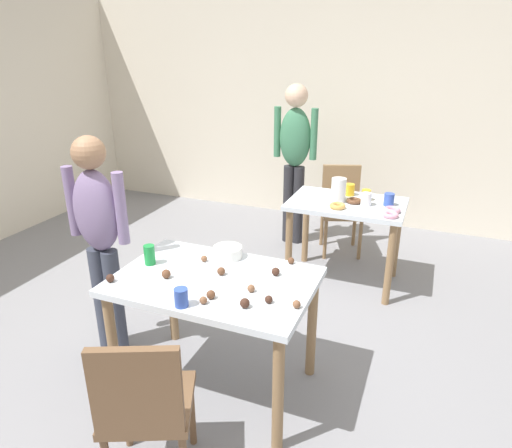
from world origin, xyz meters
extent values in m
plane|color=gray|center=(0.00, 0.00, 0.00)|extent=(6.40, 6.40, 0.00)
cube|color=beige|center=(0.00, 3.20, 1.30)|extent=(6.40, 0.10, 2.60)
cube|color=silver|center=(0.08, -0.07, 0.73)|extent=(1.13, 0.76, 0.04)
cylinder|color=olive|center=(-0.43, -0.39, 0.35)|extent=(0.06, 0.06, 0.71)
cylinder|color=olive|center=(0.58, -0.39, 0.35)|extent=(0.06, 0.06, 0.71)
cylinder|color=olive|center=(-0.43, 0.25, 0.35)|extent=(0.06, 0.06, 0.71)
cylinder|color=olive|center=(0.58, 0.25, 0.35)|extent=(0.06, 0.06, 0.71)
cube|color=silver|center=(0.51, 1.57, 0.73)|extent=(0.96, 0.65, 0.04)
cylinder|color=olive|center=(0.08, 1.31, 0.35)|extent=(0.06, 0.06, 0.71)
cylinder|color=olive|center=(0.93, 1.31, 0.35)|extent=(0.06, 0.06, 0.71)
cylinder|color=olive|center=(0.08, 1.84, 0.35)|extent=(0.06, 0.06, 0.71)
cylinder|color=olive|center=(0.93, 1.84, 0.35)|extent=(0.06, 0.06, 0.71)
cube|color=brown|center=(0.07, -0.75, 0.43)|extent=(0.53, 0.53, 0.04)
cube|color=brown|center=(0.14, -0.91, 0.66)|extent=(0.36, 0.19, 0.42)
cylinder|color=brown|center=(-0.16, -0.66, 0.21)|extent=(0.04, 0.04, 0.41)
cylinder|color=brown|center=(0.16, -0.52, 0.21)|extent=(0.04, 0.04, 0.41)
cube|color=olive|center=(0.36, 2.18, 0.43)|extent=(0.51, 0.51, 0.04)
cube|color=olive|center=(0.30, 2.35, 0.66)|extent=(0.37, 0.17, 0.42)
cylinder|color=olive|center=(0.57, 2.08, 0.21)|extent=(0.04, 0.04, 0.41)
cylinder|color=olive|center=(0.25, 1.96, 0.21)|extent=(0.04, 0.04, 0.41)
cylinder|color=olive|center=(0.46, 2.40, 0.21)|extent=(0.04, 0.04, 0.41)
cylinder|color=olive|center=(0.14, 2.28, 0.21)|extent=(0.04, 0.04, 0.41)
cylinder|color=#383D4C|center=(-0.82, 0.00, 0.38)|extent=(0.11, 0.11, 0.76)
cylinder|color=#383D4C|center=(-0.71, 0.00, 0.38)|extent=(0.11, 0.11, 0.76)
ellipsoid|color=slate|center=(-0.77, 0.00, 1.02)|extent=(0.32, 0.20, 0.53)
sphere|color=#997051|center=(-0.77, 0.00, 1.39)|extent=(0.20, 0.20, 0.20)
cylinder|color=slate|center=(-0.96, 0.00, 1.06)|extent=(0.07, 0.07, 0.45)
cylinder|color=slate|center=(-0.58, 0.00, 1.06)|extent=(0.07, 0.07, 0.45)
cylinder|color=#28282D|center=(-0.12, 2.26, 0.42)|extent=(0.11, 0.11, 0.83)
cylinder|color=#28282D|center=(-0.23, 2.26, 0.42)|extent=(0.11, 0.11, 0.83)
ellipsoid|color=#3D7A56|center=(-0.18, 2.26, 1.13)|extent=(0.32, 0.20, 0.59)
sphere|color=beige|center=(-0.18, 2.26, 1.54)|extent=(0.23, 0.23, 0.23)
cylinder|color=#3D7A56|center=(0.01, 2.26, 1.17)|extent=(0.07, 0.07, 0.50)
cylinder|color=#3D7A56|center=(-0.37, 2.26, 1.17)|extent=(0.07, 0.07, 0.50)
cylinder|color=white|center=(0.03, 0.21, 0.79)|extent=(0.18, 0.18, 0.07)
cylinder|color=#198438|center=(-0.37, -0.05, 0.81)|extent=(0.07, 0.07, 0.12)
cube|color=silver|center=(-0.22, 0.19, 0.75)|extent=(0.17, 0.02, 0.01)
cylinder|color=#3351B2|center=(0.06, -0.39, 0.80)|extent=(0.07, 0.07, 0.10)
sphere|color=#3D2319|center=(0.46, -0.20, 0.77)|extent=(0.04, 0.04, 0.04)
sphere|color=brown|center=(0.15, -0.33, 0.77)|extent=(0.04, 0.04, 0.04)
sphere|color=brown|center=(0.42, 0.28, 0.77)|extent=(0.04, 0.04, 0.04)
sphere|color=brown|center=(0.33, -0.13, 0.77)|extent=(0.04, 0.04, 0.04)
sphere|color=#3D2319|center=(0.36, -0.29, 0.78)|extent=(0.05, 0.05, 0.05)
sphere|color=brown|center=(0.10, -0.01, 0.77)|extent=(0.05, 0.05, 0.05)
sphere|color=#3D2319|center=(-0.44, -0.32, 0.77)|extent=(0.05, 0.05, 0.05)
sphere|color=brown|center=(-0.08, 0.10, 0.77)|extent=(0.04, 0.04, 0.04)
sphere|color=brown|center=(0.60, -0.19, 0.77)|extent=(0.04, 0.04, 0.04)
sphere|color=brown|center=(-0.18, -0.16, 0.78)|extent=(0.05, 0.05, 0.05)
sphere|color=#3D2319|center=(0.39, 0.10, 0.77)|extent=(0.05, 0.05, 0.05)
sphere|color=brown|center=(0.16, -0.27, 0.77)|extent=(0.05, 0.05, 0.05)
cylinder|color=white|center=(0.43, 1.55, 0.85)|extent=(0.12, 0.12, 0.20)
cylinder|color=yellow|center=(0.49, 1.76, 0.80)|extent=(0.09, 0.09, 0.10)
cylinder|color=white|center=(0.67, 1.54, 0.80)|extent=(0.09, 0.09, 0.11)
cylinder|color=yellow|center=(0.65, 1.68, 0.80)|extent=(0.08, 0.08, 0.09)
cylinder|color=#3351B2|center=(0.84, 1.61, 0.80)|extent=(0.08, 0.08, 0.10)
torus|color=pink|center=(0.89, 1.45, 0.77)|extent=(0.13, 0.13, 0.04)
torus|color=gold|center=(0.47, 1.38, 0.77)|extent=(0.13, 0.13, 0.04)
torus|color=pink|center=(0.89, 1.33, 0.77)|extent=(0.12, 0.12, 0.04)
torus|color=brown|center=(0.57, 1.57, 0.77)|extent=(0.13, 0.13, 0.04)
camera|label=1|loc=(1.15, -2.11, 1.98)|focal=31.89mm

